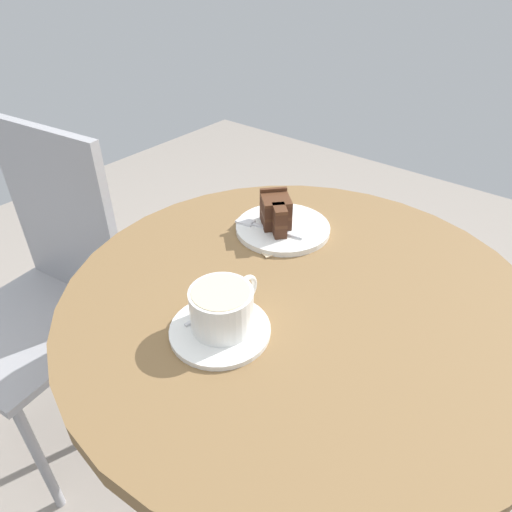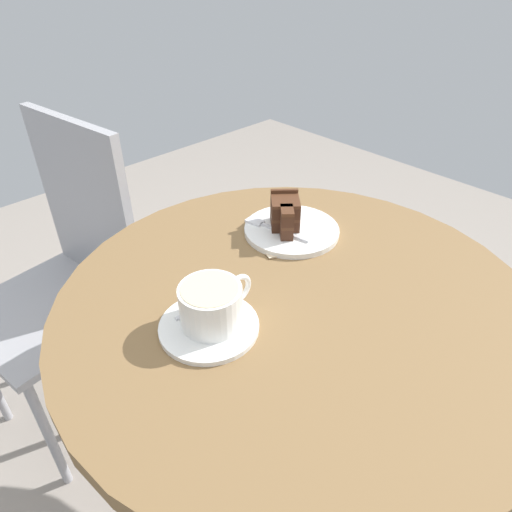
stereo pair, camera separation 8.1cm
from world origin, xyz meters
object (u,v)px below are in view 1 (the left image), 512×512
(fork, at_px, (261,226))
(cafe_chair, at_px, (48,280))
(cake_slice, at_px, (276,212))
(cake_plate, at_px, (283,228))
(saucer, at_px, (220,330))
(napkin, at_px, (279,235))
(coffee_cup, at_px, (223,307))
(teaspoon, at_px, (216,309))

(fork, xyz_separation_m, cafe_chair, (-0.26, 0.48, -0.22))
(cake_slice, height_order, fork, cake_slice)
(cake_plate, bearing_deg, saucer, -161.68)
(fork, bearing_deg, cake_plate, -142.66)
(cake_plate, bearing_deg, napkin, -163.87)
(cafe_chair, bearing_deg, coffee_cup, -7.95)
(saucer, xyz_separation_m, teaspoon, (0.03, 0.03, 0.01))
(saucer, relative_size, cafe_chair, 0.18)
(cake_slice, bearing_deg, napkin, -127.52)
(cake_slice, height_order, cafe_chair, cafe_chair)
(cake_plate, height_order, fork, fork)
(cake_slice, bearing_deg, fork, 144.19)
(coffee_cup, bearing_deg, saucer, -171.27)
(teaspoon, bearing_deg, napkin, 24.52)
(coffee_cup, height_order, napkin, coffee_cup)
(coffee_cup, bearing_deg, cake_slice, 21.33)
(saucer, distance_m, coffee_cup, 0.04)
(napkin, bearing_deg, fork, 106.57)
(coffee_cup, distance_m, cake_plate, 0.31)
(coffee_cup, xyz_separation_m, cafe_chair, (0.00, 0.62, -0.25))
(saucer, relative_size, coffee_cup, 1.19)
(teaspoon, bearing_deg, cafe_chair, 102.37)
(teaspoon, height_order, cafe_chair, cafe_chair)
(saucer, bearing_deg, cake_plate, 18.32)
(coffee_cup, relative_size, cake_slice, 1.38)
(cafe_chair, bearing_deg, fork, 20.24)
(cafe_chair, bearing_deg, cake_plate, 21.71)
(teaspoon, bearing_deg, fork, 33.16)
(saucer, distance_m, cafe_chair, 0.65)
(fork, relative_size, napkin, 0.88)
(napkin, relative_size, cafe_chair, 0.19)
(cake_plate, xyz_separation_m, cake_slice, (-0.01, 0.01, 0.04))
(saucer, xyz_separation_m, cafe_chair, (0.01, 0.62, -0.21))
(coffee_cup, xyz_separation_m, cake_plate, (0.29, 0.10, -0.04))
(cake_slice, bearing_deg, cafe_chair, 119.28)
(coffee_cup, distance_m, teaspoon, 0.05)
(saucer, bearing_deg, teaspoon, 50.07)
(teaspoon, relative_size, cake_plate, 0.48)
(teaspoon, bearing_deg, cake_plate, 24.73)
(cafe_chair, bearing_deg, cake_slice, 21.64)
(saucer, xyz_separation_m, coffee_cup, (0.01, 0.00, 0.04))
(teaspoon, relative_size, cake_slice, 0.98)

